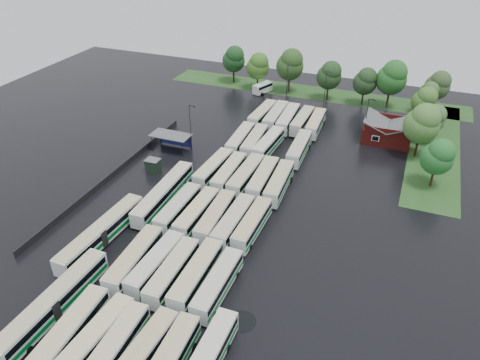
% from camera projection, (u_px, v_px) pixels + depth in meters
% --- Properties ---
extents(ground, '(160.00, 160.00, 0.00)m').
position_uv_depth(ground, '(201.00, 227.00, 75.35)').
color(ground, black).
rests_on(ground, ground).
extents(brick_building, '(10.07, 8.60, 5.39)m').
position_uv_depth(brick_building, '(387.00, 133.00, 100.68)').
color(brick_building, maroon).
rests_on(brick_building, ground).
extents(wash_shed, '(8.20, 4.20, 3.58)m').
position_uv_depth(wash_shed, '(172.00, 136.00, 96.61)').
color(wash_shed, '#2D2D30').
rests_on(wash_shed, ground).
extents(utility_hut, '(2.70, 2.20, 2.62)m').
position_uv_depth(utility_hut, '(153.00, 165.00, 89.71)').
color(utility_hut, black).
rests_on(utility_hut, ground).
extents(grass_strip_north, '(80.00, 10.00, 0.01)m').
position_uv_depth(grass_strip_north, '(312.00, 93.00, 126.01)').
color(grass_strip_north, '#234B1B').
rests_on(grass_strip_north, ground).
extents(grass_strip_east, '(10.00, 50.00, 0.01)m').
position_uv_depth(grass_strip_east, '(435.00, 148.00, 98.55)').
color(grass_strip_east, '#234B1B').
rests_on(grass_strip_east, ground).
extents(west_fence, '(0.10, 50.00, 1.20)m').
position_uv_depth(west_fence, '(113.00, 174.00, 88.33)').
color(west_fence, '#2D2D30').
rests_on(west_fence, ground).
extents(bus_r0c0, '(3.30, 12.75, 3.52)m').
position_uv_depth(bus_r0c0, '(71.00, 331.00, 55.00)').
color(bus_r0c0, silver).
rests_on(bus_r0c0, ground).
extents(bus_r0c1, '(3.13, 12.19, 3.36)m').
position_uv_depth(bus_r0c1, '(96.00, 338.00, 54.26)').
color(bus_r0c1, silver).
rests_on(bus_r0c1, ground).
extents(bus_r0c2, '(3.03, 12.04, 3.33)m').
position_uv_depth(bus_r0c2, '(115.00, 348.00, 53.11)').
color(bus_r0c2, silver).
rests_on(bus_r0c2, ground).
extents(bus_r0c3, '(3.07, 12.10, 3.34)m').
position_uv_depth(bus_r0c3, '(142.00, 355.00, 52.36)').
color(bus_r0c3, silver).
rests_on(bus_r0c3, ground).
extents(bus_r1c0, '(3.28, 12.78, 3.53)m').
position_uv_depth(bus_r1c0, '(134.00, 260.00, 65.75)').
color(bus_r1c0, silver).
rests_on(bus_r1c0, ground).
extents(bus_r1c1, '(2.91, 12.17, 3.37)m').
position_uv_depth(bus_r1c1, '(156.00, 264.00, 65.15)').
color(bus_r1c1, silver).
rests_on(bus_r1c1, ground).
extents(bus_r1c2, '(2.80, 12.20, 3.38)m').
position_uv_depth(bus_r1c2, '(173.00, 272.00, 63.77)').
color(bus_r1c2, silver).
rests_on(bus_r1c2, ground).
extents(bus_r1c3, '(2.91, 12.72, 3.53)m').
position_uv_depth(bus_r1c3, '(197.00, 275.00, 63.14)').
color(bus_r1c3, silver).
rests_on(bus_r1c3, ground).
extents(bus_r1c4, '(2.59, 12.08, 3.36)m').
position_uv_depth(bus_r1c4, '(218.00, 284.00, 61.79)').
color(bus_r1c4, silver).
rests_on(bus_r1c4, ground).
extents(bus_r2c0, '(2.63, 12.11, 3.37)m').
position_uv_depth(bus_r2c0, '(178.00, 208.00, 76.58)').
color(bus_r2c0, silver).
rests_on(bus_r2c0, ground).
extents(bus_r2c1, '(2.67, 12.06, 3.35)m').
position_uv_depth(bus_r2c1, '(197.00, 213.00, 75.50)').
color(bus_r2c1, silver).
rests_on(bus_r2c1, ground).
extents(bus_r2c2, '(3.09, 12.28, 3.39)m').
position_uv_depth(bus_r2c2, '(216.00, 217.00, 74.52)').
color(bus_r2c2, silver).
rests_on(bus_r2c2, ground).
extents(bus_r2c3, '(2.73, 12.37, 3.44)m').
position_uv_depth(bus_r2c3, '(233.00, 222.00, 73.42)').
color(bus_r2c3, silver).
rests_on(bus_r2c3, ground).
extents(bus_r2c4, '(2.65, 11.99, 3.33)m').
position_uv_depth(bus_r2c4, '(252.00, 224.00, 72.95)').
color(bus_r2c4, silver).
rests_on(bus_r2c4, ground).
extents(bus_r3c0, '(3.09, 12.20, 3.37)m').
position_uv_depth(bus_r3c0, '(213.00, 168.00, 87.65)').
color(bus_r3c0, silver).
rests_on(bus_r3c0, ground).
extents(bus_r3c1, '(2.74, 12.08, 3.35)m').
position_uv_depth(bus_r3c1, '(229.00, 173.00, 86.26)').
color(bus_r3c1, silver).
rests_on(bus_r3c1, ground).
extents(bus_r3c2, '(2.90, 12.58, 3.49)m').
position_uv_depth(bus_r3c2, '(246.00, 176.00, 85.32)').
color(bus_r3c2, silver).
rests_on(bus_r3c2, ground).
extents(bus_r3c3, '(3.15, 12.55, 3.47)m').
position_uv_depth(bus_r3c3, '(263.00, 179.00, 84.38)').
color(bus_r3c3, silver).
rests_on(bus_r3c3, ground).
extents(bus_r3c4, '(3.24, 12.44, 3.43)m').
position_uv_depth(bus_r3c4, '(279.00, 183.00, 83.27)').
color(bus_r3c4, silver).
rests_on(bus_r3c4, ground).
extents(bus_r4c0, '(3.14, 12.21, 3.37)m').
position_uv_depth(bus_r4c0, '(240.00, 139.00, 98.00)').
color(bus_r4c0, silver).
rests_on(bus_r4c0, ground).
extents(bus_r4c1, '(3.17, 12.15, 3.35)m').
position_uv_depth(bus_r4c1, '(255.00, 141.00, 97.20)').
color(bus_r4c1, silver).
rests_on(bus_r4c1, ground).
extents(bus_r4c2, '(3.19, 12.23, 3.37)m').
position_uv_depth(bus_r4c2, '(269.00, 144.00, 96.24)').
color(bus_r4c2, silver).
rests_on(bus_r4c2, ground).
extents(bus_r4c4, '(3.12, 12.50, 3.45)m').
position_uv_depth(bus_r4c4, '(299.00, 148.00, 94.43)').
color(bus_r4c4, silver).
rests_on(bus_r4c4, ground).
extents(bus_r5c0, '(3.18, 12.41, 3.42)m').
position_uv_depth(bus_r5c0, '(263.00, 114.00, 108.97)').
color(bus_r5c0, silver).
rests_on(bus_r5c0, ground).
extents(bus_r5c1, '(2.97, 12.70, 3.52)m').
position_uv_depth(bus_r5c1, '(276.00, 116.00, 107.92)').
color(bus_r5c1, silver).
rests_on(bus_r5c1, ground).
extents(bus_r5c2, '(3.20, 12.74, 3.52)m').
position_uv_depth(bus_r5c2, '(288.00, 119.00, 106.67)').
color(bus_r5c2, silver).
rests_on(bus_r5c2, ground).
extents(bus_r5c3, '(2.70, 12.01, 3.34)m').
position_uv_depth(bus_r5c3, '(302.00, 121.00, 105.98)').
color(bus_r5c3, silver).
rests_on(bus_r5c3, ground).
extents(bus_r5c4, '(3.04, 12.04, 3.33)m').
position_uv_depth(bus_r5c4, '(316.00, 124.00, 104.79)').
color(bus_r5c4, silver).
rests_on(bus_r5c4, ground).
extents(artic_bus_west_a, '(3.02, 18.56, 3.43)m').
position_uv_depth(artic_bus_west_a, '(54.00, 303.00, 58.84)').
color(artic_bus_west_a, silver).
rests_on(artic_bus_west_a, ground).
extents(artic_bus_west_b, '(3.02, 18.15, 3.36)m').
position_uv_depth(artic_bus_west_b, '(164.00, 193.00, 80.48)').
color(artic_bus_west_b, silver).
rests_on(artic_bus_west_b, ground).
extents(artic_bus_west_c, '(3.38, 18.45, 3.41)m').
position_uv_depth(artic_bus_west_c, '(102.00, 233.00, 70.99)').
color(artic_bus_west_c, silver).
rests_on(artic_bus_west_c, ground).
extents(minibus, '(4.17, 6.27, 2.57)m').
position_uv_depth(minibus, '(263.00, 88.00, 125.18)').
color(minibus, white).
rests_on(minibus, ground).
extents(tree_north_0, '(6.31, 6.31, 10.45)m').
position_uv_depth(tree_north_0, '(234.00, 59.00, 129.44)').
color(tree_north_0, '#2F2111').
rests_on(tree_north_0, ground).
extents(tree_north_1, '(6.17, 6.17, 10.22)m').
position_uv_depth(tree_north_1, '(258.00, 66.00, 124.69)').
color(tree_north_1, '#3C2819').
rests_on(tree_north_1, ground).
extents(tree_north_2, '(7.21, 7.21, 11.94)m').
position_uv_depth(tree_north_2, '(290.00, 64.00, 122.29)').
color(tree_north_2, '#382D1E').
rests_on(tree_north_2, ground).
extents(tree_north_3, '(6.29, 6.29, 10.42)m').
position_uv_depth(tree_north_3, '(330.00, 75.00, 117.97)').
color(tree_north_3, '#352615').
rests_on(tree_north_3, ground).
extents(tree_north_4, '(5.89, 5.89, 9.76)m').
position_uv_depth(tree_north_4, '(366.00, 81.00, 115.48)').
color(tree_north_4, black).
rests_on(tree_north_4, ground).
extents(tree_north_5, '(7.37, 7.37, 12.20)m').
position_uv_depth(tree_north_5, '(392.00, 77.00, 113.18)').
color(tree_north_5, '#3B2B1D').
rests_on(tree_north_5, ground).
extents(tree_north_6, '(6.05, 6.05, 10.02)m').
position_uv_depth(tree_north_6, '(438.00, 85.00, 112.72)').
color(tree_north_6, black).
rests_on(tree_north_6, ground).
extents(tree_east_0, '(5.85, 5.85, 9.69)m').
position_uv_depth(tree_east_0, '(438.00, 156.00, 82.59)').
color(tree_east_0, '#362512').
rests_on(tree_east_0, ground).
extents(tree_east_1, '(7.05, 7.05, 11.67)m').
position_uv_depth(tree_east_1, '(423.00, 123.00, 91.48)').
color(tree_east_1, black).
rests_on(tree_east_1, ground).
extents(tree_east_2, '(5.41, 5.37, 8.89)m').
position_uv_depth(tree_east_2, '(433.00, 118.00, 97.81)').
color(tree_east_2, '#352516').
rests_on(tree_east_2, ground).
extents(tree_east_3, '(5.62, 5.62, 9.31)m').
position_uv_depth(tree_east_3, '(425.00, 100.00, 105.46)').
color(tree_east_3, black).
rests_on(tree_east_3, ground).
extents(tree_east_4, '(5.00, 5.00, 8.27)m').
position_uv_depth(tree_east_4, '(428.00, 93.00, 111.10)').
color(tree_east_4, black).
rests_on(tree_east_4, ground).
extents(lamp_post_ne, '(1.51, 0.29, 9.80)m').
position_uv_depth(lamp_post_ne, '(367.00, 117.00, 98.42)').
color(lamp_post_ne, '#2D2D30').
rests_on(lamp_post_ne, ground).
extents(lamp_post_nw, '(1.56, 0.30, 10.12)m').
position_uv_depth(lamp_post_nw, '(191.00, 124.00, 94.84)').
color(lamp_post_nw, '#2D2D30').
rests_on(lamp_post_nw, ground).
extents(lamp_post_back_w, '(1.52, 0.30, 9.86)m').
position_uv_depth(lamp_post_back_w, '(288.00, 81.00, 116.89)').
color(lamp_post_back_w, '#2D2D30').
rests_on(lamp_post_back_w, ground).
extents(lamp_post_back_e, '(1.44, 0.28, 9.32)m').
position_uv_depth(lamp_post_back_e, '(326.00, 86.00, 114.72)').
color(lamp_post_back_e, '#2D2D30').
rests_on(lamp_post_back_e, ground).
extents(puddle_0, '(5.06, 5.06, 0.01)m').
position_uv_depth(puddle_0, '(133.00, 312.00, 60.14)').
color(puddle_0, black).
rests_on(puddle_0, ground).
extents(puddle_1, '(3.00, 3.00, 0.01)m').
position_uv_depth(puddle_1, '(169.00, 350.00, 55.09)').
color(puddle_1, black).
rests_on(puddle_1, ground).
extents(puddle_2, '(7.29, 7.29, 0.01)m').
position_uv_depth(puddle_2, '(145.00, 213.00, 78.70)').
color(puddle_2, black).
rests_on(puddle_2, ground).
extents(puddle_3, '(3.87, 3.87, 0.01)m').
position_uv_depth(puddle_3, '(220.00, 251.00, 70.34)').
color(puddle_3, black).
rests_on(puddle_3, ground).
extents(puddle_4, '(3.73, 3.73, 0.01)m').
position_uv_depth(puddle_4, '(242.00, 321.00, 58.74)').
color(puddle_4, black).
rests_on(puddle_4, ground).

